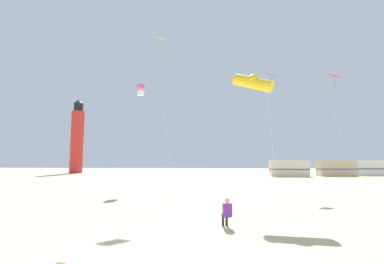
% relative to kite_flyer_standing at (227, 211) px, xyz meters
% --- Properties ---
extents(kite_flyer_standing, '(0.43, 0.55, 1.16)m').
position_rel_kite_flyer_standing_xyz_m(kite_flyer_standing, '(0.00, 0.00, 0.00)').
color(kite_flyer_standing, '#722D99').
rests_on(kite_flyer_standing, ground).
extents(kite_tube_gold, '(2.68, 2.30, 8.07)m').
position_rel_kite_flyer_standing_xyz_m(kite_tube_gold, '(1.97, 4.99, 6.76)').
color(kite_tube_gold, silver).
rests_on(kite_tube_gold, ground).
extents(kite_box_rainbow, '(1.50, 1.32, 10.54)m').
position_rel_kite_flyer_standing_xyz_m(kite_box_rainbow, '(-7.73, 15.91, 9.33)').
color(kite_box_rainbow, silver).
rests_on(kite_box_rainbow, ground).
extents(kite_diamond_lime, '(1.87, 1.87, 12.28)m').
position_rel_kite_flyer_standing_xyz_m(kite_diamond_lime, '(-4.34, 8.66, 10.87)').
color(kite_diamond_lime, silver).
rests_on(kite_diamond_lime, ground).
extents(kite_diamond_scarlet, '(2.06, 1.99, 10.72)m').
position_rel_kite_flyer_standing_xyz_m(kite_diamond_scarlet, '(10.90, 14.07, 9.43)').
color(kite_diamond_scarlet, silver).
rests_on(kite_diamond_scarlet, ground).
extents(kite_diamond_violet, '(1.83, 1.95, 11.07)m').
position_rel_kite_flyer_standing_xyz_m(kite_diamond_violet, '(5.26, 14.70, 9.76)').
color(kite_diamond_violet, silver).
rests_on(kite_diamond_violet, ground).
extents(lighthouse_distant, '(2.80, 2.80, 16.80)m').
position_rel_kite_flyer_standing_xyz_m(lighthouse_distant, '(-30.59, 48.66, 7.22)').
color(lighthouse_distant, red).
rests_on(lighthouse_distant, ground).
extents(rv_van_cream, '(6.44, 2.34, 2.80)m').
position_rel_kite_flyer_standing_xyz_m(rv_van_cream, '(13.10, 37.82, 0.78)').
color(rv_van_cream, beige).
rests_on(rv_van_cream, ground).
extents(rv_van_tan, '(6.58, 2.75, 2.80)m').
position_rel_kite_flyer_standing_xyz_m(rv_van_tan, '(21.87, 39.50, 0.78)').
color(rv_van_tan, '#C6B28C').
rests_on(rv_van_tan, ground).
extents(rv_van_white, '(6.52, 2.57, 2.80)m').
position_rel_kite_flyer_standing_xyz_m(rv_van_white, '(29.54, 42.34, 0.78)').
color(rv_van_white, white).
rests_on(rv_van_white, ground).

